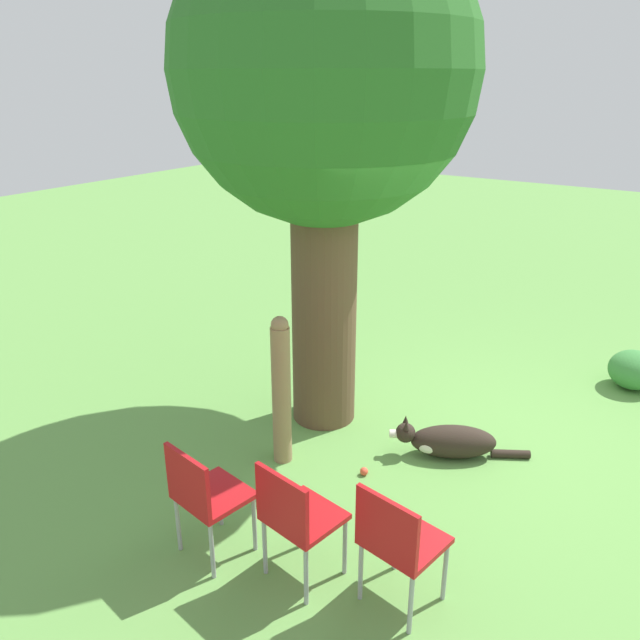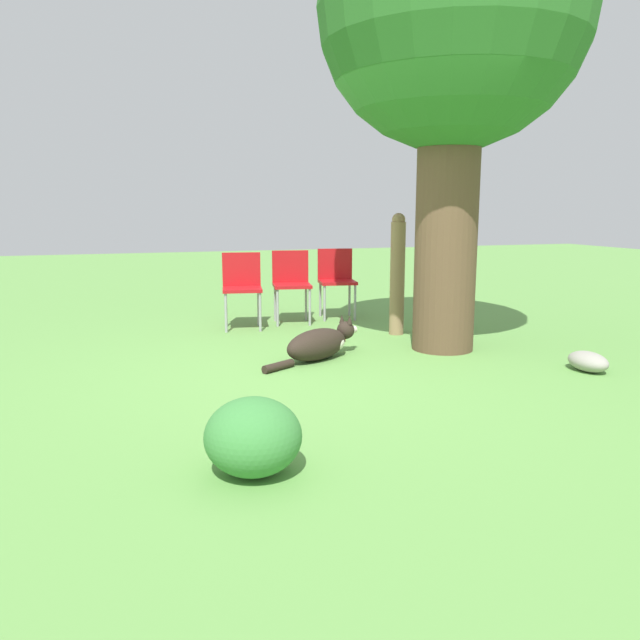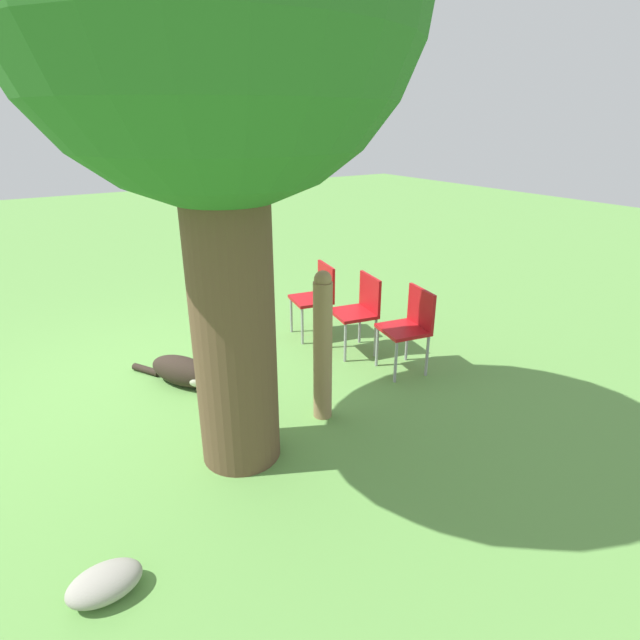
{
  "view_description": "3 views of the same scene",
  "coord_description": "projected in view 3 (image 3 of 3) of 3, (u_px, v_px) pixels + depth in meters",
  "views": [
    {
      "loc": [
        -4.81,
        -1.66,
        3.08
      ],
      "look_at": [
        -0.21,
        1.38,
        0.92
      ],
      "focal_mm": 35.0,
      "sensor_mm": 36.0,
      "label": 1
    },
    {
      "loc": [
        4.95,
        -1.8,
        1.37
      ],
      "look_at": [
        -0.36,
        -0.03,
        0.36
      ],
      "focal_mm": 35.0,
      "sensor_mm": 36.0,
      "label": 2
    },
    {
      "loc": [
        0.85,
        4.28,
        2.41
      ],
      "look_at": [
        -1.52,
        0.53,
        0.63
      ],
      "focal_mm": 28.0,
      "sensor_mm": 36.0,
      "label": 3
    }
  ],
  "objects": [
    {
      "name": "garden_rock",
      "position": [
        105.0,
        583.0,
        2.7
      ],
      "size": [
        0.4,
        0.26,
        0.17
      ],
      "color": "gray",
      "rests_on": "ground_plane"
    },
    {
      "name": "tennis_ball",
      "position": [
        268.0,
        384.0,
        4.82
      ],
      "size": [
        0.07,
        0.07,
        0.07
      ],
      "color": "#E54C33",
      "rests_on": "ground_plane"
    },
    {
      "name": "red_chair_2",
      "position": [
        410.0,
        323.0,
        5.0
      ],
      "size": [
        0.49,
        0.51,
        0.86
      ],
      "rotation": [
        0.0,
        0.0,
        -0.18
      ],
      "color": "#B21419",
      "rests_on": "ground_plane"
    },
    {
      "name": "dog",
      "position": [
        186.0,
        372.0,
        4.82
      ],
      "size": [
        0.69,
        1.09,
        0.36
      ],
      "rotation": [
        0.0,
        0.0,
        2.1
      ],
      "color": "#2D231C",
      "rests_on": "ground_plane"
    },
    {
      "name": "fence_post",
      "position": [
        323.0,
        346.0,
        4.13
      ],
      "size": [
        0.16,
        0.16,
        1.32
      ],
      "color": "#937551",
      "rests_on": "ground_plane"
    },
    {
      "name": "red_chair_0",
      "position": [
        317.0,
        294.0,
        5.84
      ],
      "size": [
        0.49,
        0.51,
        0.86
      ],
      "rotation": [
        0.0,
        0.0,
        -0.18
      ],
      "color": "#B21419",
      "rests_on": "ground_plane"
    },
    {
      "name": "oak_tree",
      "position": [
        210.0,
        1.0,
        2.76
      ],
      "size": [
        2.48,
        2.48,
        4.37
      ],
      "color": "brown",
      "rests_on": "ground_plane"
    },
    {
      "name": "ground_plane",
      "position": [
        153.0,
        396.0,
        4.68
      ],
      "size": [
        30.0,
        30.0,
        0.0
      ],
      "primitive_type": "plane",
      "color": "#609947"
    },
    {
      "name": "red_chair_1",
      "position": [
        360.0,
        308.0,
        5.42
      ],
      "size": [
        0.49,
        0.51,
        0.86
      ],
      "rotation": [
        0.0,
        0.0,
        -0.18
      ],
      "color": "#B21419",
      "rests_on": "ground_plane"
    }
  ]
}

